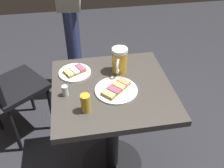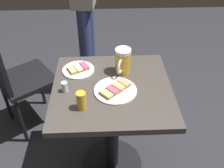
{
  "view_description": "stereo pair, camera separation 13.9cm",
  "coord_description": "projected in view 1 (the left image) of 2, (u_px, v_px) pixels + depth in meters",
  "views": [
    {
      "loc": [
        1.08,
        -0.19,
        1.63
      ],
      "look_at": [
        0.0,
        0.0,
        0.76
      ],
      "focal_mm": 40.13,
      "sensor_mm": 36.0,
      "label": 1
    },
    {
      "loc": [
        1.09,
        -0.05,
        1.63
      ],
      "look_at": [
        0.0,
        0.0,
        0.76
      ],
      "focal_mm": 40.13,
      "sensor_mm": 36.0,
      "label": 2
    }
  ],
  "objects": [
    {
      "name": "ground_plane",
      "position": [
        112.0,
        164.0,
        1.87
      ],
      "size": [
        6.0,
        6.0,
        0.0
      ],
      "primitive_type": "plane",
      "color": "#28282D"
    },
    {
      "name": "cafe_table",
      "position": [
        112.0,
        111.0,
        1.52
      ],
      "size": [
        0.65,
        0.67,
        0.74
      ],
      "color": "black",
      "rests_on": "ground_plane"
    },
    {
      "name": "plate_near",
      "position": [
        116.0,
        89.0,
        1.37
      ],
      "size": [
        0.24,
        0.24,
        0.03
      ],
      "color": "white",
      "rests_on": "cafe_table"
    },
    {
      "name": "plate_far",
      "position": [
        75.0,
        72.0,
        1.5
      ],
      "size": [
        0.19,
        0.19,
        0.03
      ],
      "color": "white",
      "rests_on": "cafe_table"
    },
    {
      "name": "beer_mug",
      "position": [
        119.0,
        61.0,
        1.48
      ],
      "size": [
        0.14,
        0.09,
        0.16
      ],
      "color": "gold",
      "rests_on": "cafe_table"
    },
    {
      "name": "beer_glass_small",
      "position": [
        86.0,
        103.0,
        1.23
      ],
      "size": [
        0.05,
        0.05,
        0.1
      ],
      "primitive_type": "cylinder",
      "color": "gold",
      "rests_on": "cafe_table"
    },
    {
      "name": "salt_shaker",
      "position": [
        65.0,
        91.0,
        1.33
      ],
      "size": [
        0.03,
        0.03,
        0.06
      ],
      "primitive_type": "cylinder",
      "color": "silver",
      "rests_on": "cafe_table"
    },
    {
      "name": "cafe_chair",
      "position": [
        6.0,
        85.0,
        1.79
      ],
      "size": [
        0.53,
        0.53,
        0.88
      ],
      "rotation": [
        0.0,
        0.0,
        0.63
      ],
      "color": "black",
      "rests_on": "ground_plane"
    }
  ]
}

